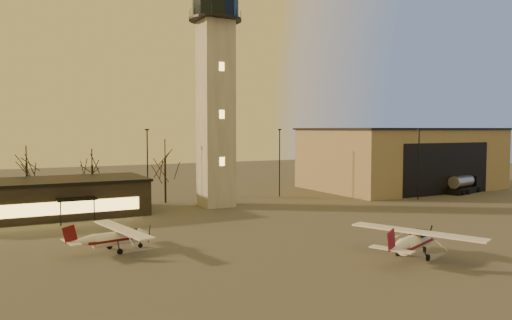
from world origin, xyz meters
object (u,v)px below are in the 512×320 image
Objects in this scene: control_tower at (216,81)px; cessna_front at (415,245)px; cessna_rear at (119,240)px; hangar at (400,158)px; terminal at (32,199)px; fuel_truck at (464,186)px.

control_tower is 35.26m from cessna_front.
control_tower is 3.35× the size of cessna_rear.
control_tower is at bearing -173.69° from hangar.
cessna_front is at bearing -52.68° from terminal.
cessna_rear is 1.21× the size of fuel_truck.
control_tower reaches higher than cessna_front.
control_tower is at bearing -5.15° from terminal.
hangar is at bearing 24.61° from cessna_front.
terminal is at bearing 94.15° from cessna_rear.
terminal is (-57.99, -2.00, -3.00)m from hangar.
cessna_rear is at bearing 178.04° from fuel_truck.
control_tower reaches higher than terminal.
control_tower is 43.18m from fuel_truck.
cessna_front is at bearing -42.77° from cessna_rear.
terminal is 42.19m from cessna_front.
hangar is at bearing 97.15° from fuel_truck.
cessna_front is 1.30× the size of fuel_truck.
control_tower is 4.06× the size of fuel_truck.
terminal is 3.16× the size of fuel_truck.
terminal reaches higher than fuel_truck.
cessna_front is at bearing -83.54° from control_tower.
cessna_rear is (-16.70, -18.64, -15.41)m from control_tower.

